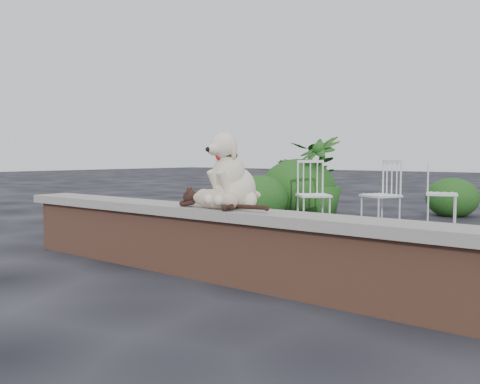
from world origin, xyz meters
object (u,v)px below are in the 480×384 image
Objects in this scene: dog at (235,170)px; potted_plant_a at (311,178)px; chair_b at (381,194)px; cat at (216,198)px; chair_a at (314,194)px; chair_e at (442,193)px; potted_plant_b at (319,178)px.

dog is 0.50× the size of potted_plant_a.
cat is at bearing -59.68° from chair_b.
potted_plant_a reaches higher than dog.
chair_a is (-0.98, 3.15, -0.20)m from cat.
chair_e is (0.56, 0.83, 0.00)m from chair_b.
chair_e is 0.72× the size of potted_plant_b.
chair_a is 1.86m from potted_plant_a.
potted_plant_a reaches higher than chair_b.
potted_plant_a is at bearing 119.63° from cat.
potted_plant_a is (-2.28, 0.20, 0.14)m from chair_e.
dog is at bearing -65.94° from potted_plant_a.
cat is 1.11× the size of chair_a.
potted_plant_b is at bearing 71.29° from chair_a.
potted_plant_b is at bearing 84.75° from chair_e.
dog is at bearing 157.83° from chair_e.
chair_b is 1.28m from potted_plant_b.
chair_b and chair_a have the same top height.
chair_e is at bearing 13.84° from potted_plant_b.
chair_b is (-0.24, 3.70, -0.20)m from cat.
potted_plant_a is at bearing 66.01° from chair_e.
chair_e is 1.00× the size of chair_a.
dog is at bearing -58.24° from chair_b.
chair_a is 0.77× the size of potted_plant_a.
dog is 0.65× the size of chair_a.
dog reaches higher than chair_a.
potted_plant_b is (-1.45, 4.10, -0.02)m from cat.
dog is 3.21m from chair_a.
chair_b is at bearing 102.27° from dog.
potted_plant_b is at bearing 118.27° from dog.
chair_b is at bearing -30.88° from potted_plant_a.
cat is at bearing 156.92° from chair_e.
chair_e is (0.32, 4.53, -0.20)m from cat.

